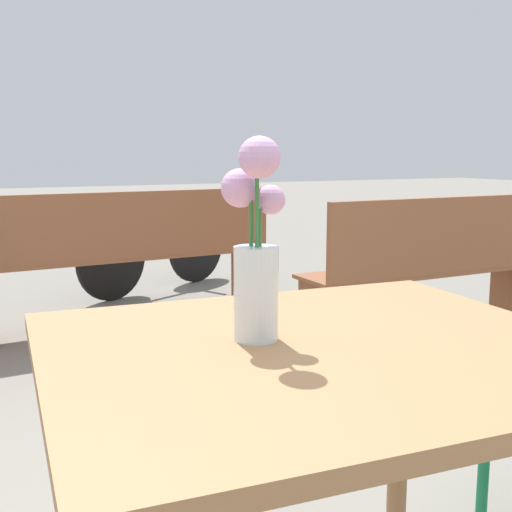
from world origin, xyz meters
name	(u,v)px	position (x,y,z in m)	size (l,w,h in m)	color
table_front	(320,403)	(0.00, 0.00, 0.65)	(0.99, 0.88, 0.76)	#9E7047
flower_vase	(255,257)	(-0.09, 0.07, 0.90)	(0.10, 0.13, 0.35)	silver
bench_near	(132,253)	(0.51, 2.93, 0.47)	(1.80, 0.43, 0.85)	brown
bench_middle	(436,269)	(1.84, 1.71, 0.46)	(1.51, 0.37, 0.85)	brown
bicycle	(157,250)	(0.98, 3.90, 0.32)	(1.38, 0.70, 0.71)	black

